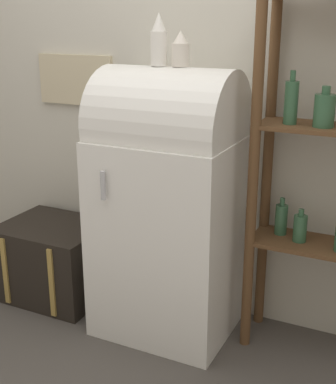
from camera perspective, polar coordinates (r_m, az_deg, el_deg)
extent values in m
plane|color=#4C4742|center=(2.79, -2.41, -16.37)|extent=(12.00, 12.00, 0.00)
cube|color=beige|center=(2.83, 2.92, 13.42)|extent=(7.00, 0.05, 2.70)
cube|color=#C6B793|center=(3.16, -9.84, 11.70)|extent=(0.49, 0.02, 0.28)
cube|color=white|center=(2.75, 0.06, -4.71)|extent=(0.68, 0.57, 1.03)
cylinder|color=white|center=(2.58, 0.07, 7.22)|extent=(0.66, 0.55, 0.55)
cylinder|color=#B7B7BC|center=(2.47, -6.95, 0.69)|extent=(0.02, 0.02, 0.14)
cube|color=black|center=(3.24, -11.91, -7.08)|extent=(0.59, 0.48, 0.44)
cube|color=#AD8942|center=(3.18, -16.98, -8.08)|extent=(0.03, 0.01, 0.40)
cube|color=#AD8942|center=(2.98, -12.31, -9.48)|extent=(0.03, 0.01, 0.40)
cylinder|color=brown|center=(2.50, 9.03, 0.72)|extent=(0.05, 0.05, 1.69)
cylinder|color=brown|center=(2.71, 10.52, 2.06)|extent=(0.05, 0.05, 1.69)
cube|color=brown|center=(2.64, 15.61, -5.50)|extent=(0.62, 0.27, 0.02)
cube|color=brown|center=(2.48, 16.71, 6.53)|extent=(0.62, 0.27, 0.02)
cylinder|color=#335B3D|center=(2.43, 16.34, 8.32)|extent=(0.09, 0.09, 0.14)
cylinder|color=#335B3D|center=(2.42, 16.53, 10.39)|extent=(0.04, 0.04, 0.04)
cylinder|color=#335B3D|center=(2.46, 12.99, 9.25)|extent=(0.06, 0.06, 0.19)
cylinder|color=#335B3D|center=(2.45, 13.19, 11.98)|extent=(0.02, 0.02, 0.05)
cylinder|color=#335B3D|center=(2.68, 11.98, -2.90)|extent=(0.06, 0.06, 0.15)
cylinder|color=#335B3D|center=(2.65, 12.11, -1.01)|extent=(0.02, 0.02, 0.04)
cylinder|color=#335B3D|center=(2.62, 13.90, -3.79)|extent=(0.06, 0.06, 0.13)
cylinder|color=#335B3D|center=(2.59, 14.04, -2.13)|extent=(0.03, 0.03, 0.03)
cylinder|color=white|center=(2.56, -0.97, 15.04)|extent=(0.08, 0.08, 0.16)
cone|color=white|center=(2.56, -0.99, 17.72)|extent=(0.07, 0.07, 0.08)
cylinder|color=silver|center=(2.53, 1.34, 14.40)|extent=(0.08, 0.08, 0.10)
cone|color=silver|center=(2.52, 1.36, 16.22)|extent=(0.07, 0.07, 0.06)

